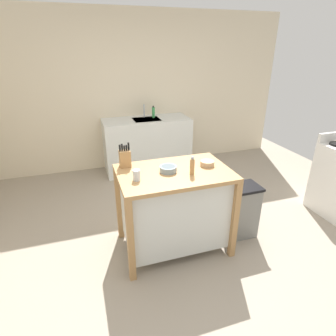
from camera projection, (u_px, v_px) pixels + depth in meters
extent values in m
plane|color=gray|center=(187.00, 248.00, 3.03)|extent=(6.47, 6.47, 0.00)
cube|color=beige|center=(134.00, 93.00, 4.75)|extent=(5.47, 0.10, 2.60)
cube|color=#AD7F4C|center=(174.00, 173.00, 2.72)|extent=(1.11, 0.73, 0.04)
cube|color=silver|center=(174.00, 208.00, 2.88)|extent=(1.01, 0.63, 0.77)
cube|color=#AD7F4C|center=(131.00, 242.00, 2.46)|extent=(0.06, 0.06, 0.87)
cube|color=#AD7F4C|center=(235.00, 221.00, 2.76)|extent=(0.06, 0.06, 0.87)
cube|color=#AD7F4C|center=(119.00, 204.00, 3.04)|extent=(0.06, 0.06, 0.87)
cube|color=#AD7F4C|center=(206.00, 190.00, 3.34)|extent=(0.06, 0.06, 0.87)
cube|color=#AD7F4C|center=(125.00, 159.00, 2.78)|extent=(0.11, 0.09, 0.17)
cylinder|color=black|center=(120.00, 148.00, 2.72)|extent=(0.02, 0.02, 0.07)
cylinder|color=black|center=(122.00, 147.00, 2.73)|extent=(0.02, 0.02, 0.07)
cylinder|color=black|center=(124.00, 148.00, 2.74)|extent=(0.02, 0.02, 0.06)
cylinder|color=black|center=(126.00, 148.00, 2.74)|extent=(0.02, 0.02, 0.06)
cylinder|color=black|center=(129.00, 146.00, 2.74)|extent=(0.02, 0.02, 0.08)
cylinder|color=gray|center=(168.00, 169.00, 2.69)|extent=(0.17, 0.17, 0.06)
cylinder|color=#49555B|center=(168.00, 167.00, 2.68)|extent=(0.14, 0.14, 0.01)
cylinder|color=tan|center=(207.00, 163.00, 2.83)|extent=(0.14, 0.14, 0.05)
cylinder|color=brown|center=(207.00, 161.00, 2.82)|extent=(0.12, 0.12, 0.01)
cylinder|color=silver|center=(137.00, 175.00, 2.51)|extent=(0.07, 0.07, 0.10)
cylinder|color=#AD7F4C|center=(192.00, 167.00, 2.61)|extent=(0.04, 0.04, 0.16)
sphere|color=#99999E|center=(193.00, 158.00, 2.57)|extent=(0.03, 0.03, 0.03)
cube|color=slate|center=(241.00, 212.00, 3.14)|extent=(0.34, 0.26, 0.60)
cube|color=black|center=(244.00, 187.00, 3.02)|extent=(0.36, 0.28, 0.03)
cube|color=silver|center=(147.00, 145.00, 4.82)|extent=(1.46, 0.60, 0.91)
cube|color=silver|center=(147.00, 120.00, 4.63)|extent=(0.44, 0.36, 0.03)
cylinder|color=#B7BCC1|center=(144.00, 111.00, 4.72)|extent=(0.02, 0.02, 0.22)
cylinder|color=green|center=(153.00, 112.00, 4.69)|extent=(0.05, 0.05, 0.18)
cylinder|color=black|center=(153.00, 107.00, 4.65)|extent=(0.03, 0.03, 0.02)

